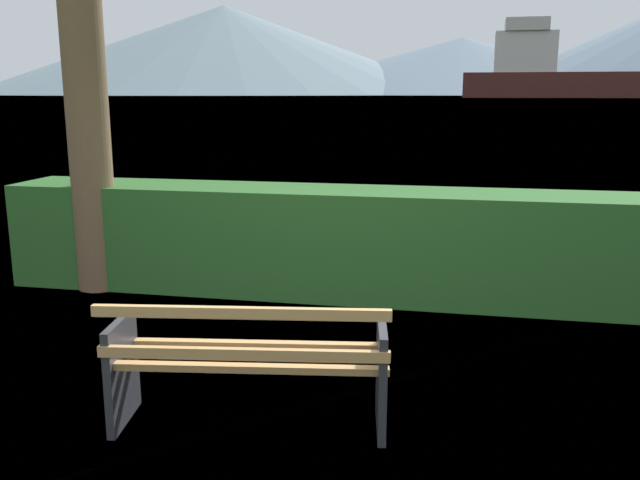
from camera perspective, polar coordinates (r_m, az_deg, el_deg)
ground_plane at (r=4.50m, az=-5.73°, el=-14.96°), size 1400.00×1400.00×0.00m
water_surface at (r=310.15m, az=11.53°, el=11.69°), size 620.00×620.00×0.00m
park_bench at (r=4.26m, az=-5.97°, el=-10.23°), size 1.77×0.81×0.87m
hedge_row at (r=6.99m, az=1.20°, el=-0.17°), size 6.89×0.86×1.09m
cargo_ship_large at (r=260.77m, az=22.96°, el=12.56°), size 115.74×19.84×26.84m
distant_hills at (r=539.75m, az=14.29°, el=15.55°), size 762.32×389.14×85.26m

